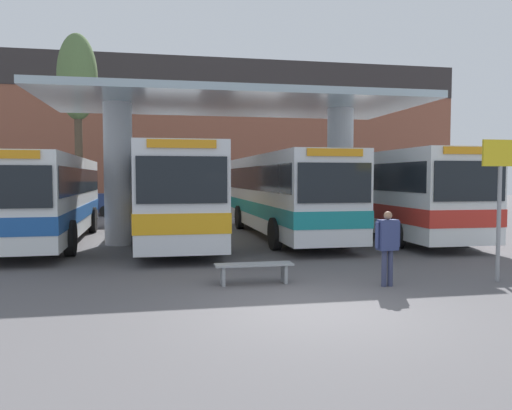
% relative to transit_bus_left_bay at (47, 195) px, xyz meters
% --- Properties ---
extents(ground_plane, '(100.00, 100.00, 0.00)m').
position_rel_transit_bus_left_bay_xyz_m(ground_plane, '(6.72, -10.67, -1.75)').
color(ground_plane, '#565456').
extents(townhouse_backdrop, '(40.00, 0.58, 11.00)m').
position_rel_transit_bus_left_bay_xyz_m(townhouse_backdrop, '(6.72, 17.21, 4.62)').
color(townhouse_backdrop, brown).
rests_on(townhouse_backdrop, ground_plane).
extents(station_canopy, '(13.23, 6.41, 5.23)m').
position_rel_transit_bus_left_bay_xyz_m(station_canopy, '(6.72, -1.01, 2.51)').
color(station_canopy, silver).
rests_on(station_canopy, ground_plane).
extents(transit_bus_left_bay, '(3.05, 11.44, 3.11)m').
position_rel_transit_bus_left_bay_xyz_m(transit_bus_left_bay, '(0.00, 0.00, 0.00)').
color(transit_bus_left_bay, white).
rests_on(transit_bus_left_bay, ground_plane).
extents(transit_bus_center_bay, '(2.87, 12.28, 3.39)m').
position_rel_transit_bus_left_bay_xyz_m(transit_bus_center_bay, '(4.66, -0.09, 0.13)').
color(transit_bus_center_bay, silver).
rests_on(transit_bus_center_bay, ground_plane).
extents(transit_bus_right_bay, '(2.81, 11.82, 3.24)m').
position_rel_transit_bus_left_bay_xyz_m(transit_bus_right_bay, '(8.89, 0.28, 0.06)').
color(transit_bus_right_bay, silver).
rests_on(transit_bus_right_bay, ground_plane).
extents(transit_bus_far_right_bay, '(2.87, 11.38, 3.32)m').
position_rel_transit_bus_left_bay_xyz_m(transit_bus_far_right_bay, '(13.13, -0.27, 0.09)').
color(transit_bus_far_right_bay, white).
rests_on(transit_bus_far_right_bay, ground_plane).
extents(waiting_bench_mid_platform, '(1.75, 0.44, 0.46)m').
position_rel_transit_bus_left_bay_xyz_m(waiting_bench_mid_platform, '(6.10, -8.35, -1.41)').
color(waiting_bench_mid_platform, gray).
rests_on(waiting_bench_mid_platform, ground_plane).
extents(info_sign_platform, '(0.90, 0.09, 3.24)m').
position_rel_transit_bus_left_bay_xyz_m(info_sign_platform, '(11.64, -9.13, 0.54)').
color(info_sign_platform, gray).
rests_on(info_sign_platform, ground_plane).
extents(pedestrian_waiting, '(0.61, 0.28, 1.65)m').
position_rel_transit_bus_left_bay_xyz_m(pedestrian_waiting, '(8.92, -9.14, -0.75)').
color(pedestrian_waiting, '#333856').
rests_on(pedestrian_waiting, ground_plane).
extents(poplar_tree_behind_left, '(2.10, 2.10, 10.07)m').
position_rel_transit_bus_left_bay_xyz_m(poplar_tree_behind_left, '(-0.26, 9.18, 5.79)').
color(poplar_tree_behind_left, '#473A2B').
rests_on(poplar_tree_behind_left, ground_plane).
extents(parked_car_street, '(4.28, 2.23, 2.12)m').
position_rel_transit_bus_left_bay_xyz_m(parked_car_street, '(2.10, 12.94, -0.74)').
color(parked_car_street, navy).
rests_on(parked_car_street, ground_plane).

